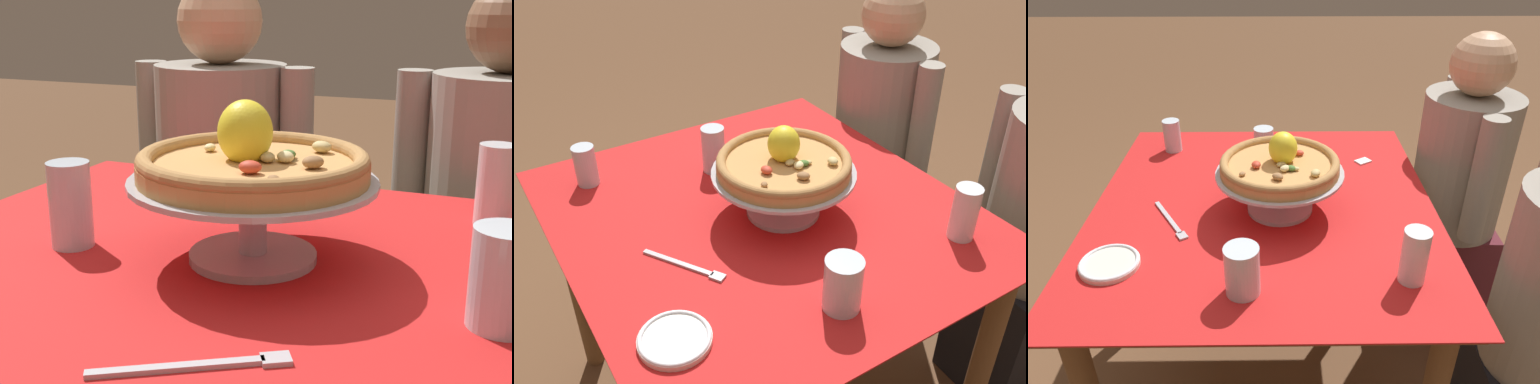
{
  "view_description": "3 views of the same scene",
  "coord_description": "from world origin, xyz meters",
  "views": [
    {
      "loc": [
        0.39,
        -0.81,
        1.12
      ],
      "look_at": [
        0.03,
        0.07,
        0.85
      ],
      "focal_mm": 47.58,
      "sensor_mm": 36.0,
      "label": 1
    },
    {
      "loc": [
        1.02,
        -0.62,
        1.59
      ],
      "look_at": [
        0.01,
        0.02,
        0.81
      ],
      "focal_mm": 39.85,
      "sensor_mm": 36.0,
      "label": 2
    },
    {
      "loc": [
        1.21,
        0.04,
        1.5
      ],
      "look_at": [
        0.05,
        0.06,
        0.82
      ],
      "focal_mm": 33.8,
      "sensor_mm": 36.0,
      "label": 3
    }
  ],
  "objects": [
    {
      "name": "ground_plane",
      "position": [
        0.0,
        0.0,
        0.0
      ],
      "size": [
        14.0,
        14.0,
        0.0
      ],
      "primitive_type": "plane",
      "color": "brown"
    },
    {
      "name": "water_glass_front_left",
      "position": [
        -0.37,
        -0.33,
        0.81
      ],
      "size": [
        0.06,
        0.06,
        0.11
      ],
      "color": "silver",
      "rests_on": "dining_table"
    },
    {
      "name": "side_plate",
      "position": [
        0.28,
        -0.37,
        0.76
      ],
      "size": [
        0.15,
        0.15,
        0.02
      ],
      "color": "silver",
      "rests_on": "dining_table"
    },
    {
      "name": "water_glass_side_left",
      "position": [
        -0.25,
        -0.01,
        0.81
      ],
      "size": [
        0.07,
        0.07,
        0.13
      ],
      "color": "silver",
      "rests_on": "dining_table"
    },
    {
      "name": "water_glass_side_right",
      "position": [
        0.38,
        -0.04,
        0.81
      ],
      "size": [
        0.08,
        0.08,
        0.12
      ],
      "color": "silver",
      "rests_on": "dining_table"
    },
    {
      "name": "pizza_stand",
      "position": [
        0.03,
        0.05,
        0.84
      ],
      "size": [
        0.36,
        0.36,
        0.12
      ],
      "color": "#B7B7C1",
      "rests_on": "dining_table"
    },
    {
      "name": "dinner_fork",
      "position": [
        0.1,
        -0.25,
        0.76
      ],
      "size": [
        0.19,
        0.13,
        0.01
      ],
      "color": "#B7B7C1",
      "rests_on": "dining_table"
    },
    {
      "name": "water_glass_back_right",
      "position": [
        0.34,
        0.35,
        0.81
      ],
      "size": [
        0.06,
        0.06,
        0.14
      ],
      "color": "white",
      "rests_on": "dining_table"
    },
    {
      "name": "dining_table",
      "position": [
        0.0,
        0.0,
        0.64
      ],
      "size": [
        1.07,
        0.99,
        0.75
      ],
      "color": "brown",
      "rests_on": "ground"
    },
    {
      "name": "sugar_packet",
      "position": [
        -0.27,
        0.33,
        0.76
      ],
      "size": [
        0.06,
        0.06,
        0.0
      ],
      "primitive_type": "cube",
      "rotation": [
        0.0,
        0.0,
        2.13
      ],
      "color": "white",
      "rests_on": "dining_table"
    },
    {
      "name": "pizza",
      "position": [
        0.03,
        0.05,
        0.9
      ],
      "size": [
        0.33,
        0.33,
        0.11
      ],
      "color": "tan",
      "rests_on": "pizza_stand"
    },
    {
      "name": "diner_left",
      "position": [
        -0.33,
        0.7,
        0.56
      ],
      "size": [
        0.48,
        0.34,
        1.18
      ],
      "color": "maroon",
      "rests_on": "ground"
    }
  ]
}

